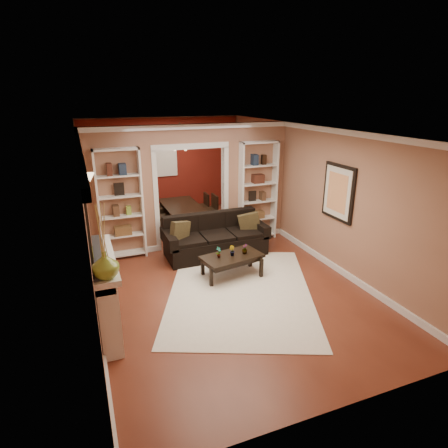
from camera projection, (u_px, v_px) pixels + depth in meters
name	position (u px, v px, depth m)	size (l,w,h in m)	color
floor	(210.00, 265.00, 7.61)	(8.00, 8.00, 0.00)	brown
ceiling	(208.00, 129.00, 6.73)	(8.00, 8.00, 0.00)	white
wall_back	(163.00, 166.00, 10.69)	(8.00, 8.00, 0.00)	#A57157
wall_front	(343.00, 304.00, 3.65)	(8.00, 8.00, 0.00)	#A57157
wall_left	(85.00, 214.00, 6.40)	(8.00, 8.00, 0.00)	#A57157
wall_right	(309.00, 191.00, 7.94)	(8.00, 8.00, 0.00)	#A57157
partition_wall	(191.00, 187.00, 8.23)	(4.50, 0.15, 2.70)	#A57157
red_back_panel	(163.00, 167.00, 10.68)	(4.44, 0.04, 2.64)	maroon
dining_window	(163.00, 159.00, 10.56)	(0.78, 0.03, 0.98)	#8CA5CC
area_rug	(240.00, 291.00, 6.60)	(2.43, 3.40, 0.01)	white
sofa	(216.00, 236.00, 7.97)	(2.20, 0.95, 0.86)	black
pillow_left	(180.00, 231.00, 7.61)	(0.45, 0.13, 0.45)	brown
pillow_right	(249.00, 222.00, 8.15)	(0.44, 0.13, 0.44)	brown
coffee_table	(232.00, 266.00, 7.08)	(1.12, 0.61, 0.43)	black
plant_left	(219.00, 252.00, 6.88)	(0.11, 0.08, 0.21)	#336626
plant_center	(232.00, 251.00, 6.98)	(0.10, 0.08, 0.19)	#336626
plant_right	(245.00, 249.00, 7.07)	(0.11, 0.11, 0.19)	#336626
bookshelf_left	(121.00, 205.00, 7.61)	(0.90, 0.30, 2.30)	white
bookshelf_right	(258.00, 192.00, 8.67)	(0.90, 0.30, 2.30)	white
fireplace	(107.00, 293.00, 5.39)	(0.32, 1.70, 1.16)	white
vase	(105.00, 265.00, 4.52)	(0.33, 0.33, 0.34)	olive
mirror	(86.00, 213.00, 4.94)	(0.03, 0.95, 1.10)	silver
wall_sconce	(86.00, 179.00, 6.76)	(0.18, 0.18, 0.22)	#FFE0A5
framed_art	(338.00, 192.00, 6.98)	(0.04, 0.85, 1.05)	black
dining_table	(183.00, 215.00, 9.80)	(0.91, 1.64, 0.58)	black
dining_chair_nw	(165.00, 217.00, 9.32)	(0.39, 0.39, 0.78)	black
dining_chair_ne	(206.00, 211.00, 9.68)	(0.43, 0.43, 0.86)	black
dining_chair_sw	(159.00, 208.00, 9.82)	(0.45, 0.45, 0.91)	black
dining_chair_se	(199.00, 207.00, 10.23)	(0.37, 0.37, 0.76)	black
chandelier	(173.00, 148.00, 9.33)	(0.50, 0.50, 0.30)	#352518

